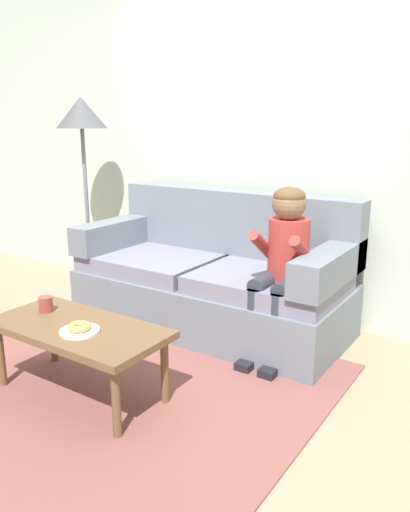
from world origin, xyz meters
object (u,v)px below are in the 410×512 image
object	(u,v)px
donut	(79,327)
toy_controller	(103,342)
couch	(214,280)
person_child	(283,257)
coffee_table	(78,333)
floor_lamp	(82,126)
mug	(46,304)

from	to	relation	value
donut	toy_controller	size ratio (longest dim) A/B	0.53
couch	person_child	size ratio (longest dim) A/B	1.81
coffee_table	person_child	size ratio (longest dim) A/B	0.92
couch	toy_controller	world-z (taller)	couch
person_child	donut	xyz separation A→B (m)	(-0.63, -1.13, -0.22)
donut	floor_lamp	size ratio (longest dim) A/B	0.07
floor_lamp	couch	bearing A→B (deg)	-3.71
couch	mug	distance (m)	1.30
coffee_table	person_child	xyz separation A→B (m)	(0.71, 1.07, 0.30)
person_child	floor_lamp	world-z (taller)	floor_lamp
donut	floor_lamp	bearing A→B (deg)	134.78
couch	person_child	distance (m)	0.75
toy_controller	floor_lamp	size ratio (longest dim) A/B	0.13
toy_controller	donut	bearing A→B (deg)	-69.90
person_child	mug	world-z (taller)	person_child
donut	couch	bearing A→B (deg)	90.94
coffee_table	person_child	world-z (taller)	person_child
floor_lamp	toy_controller	bearing A→B (deg)	-40.60
person_child	toy_controller	bearing A→B (deg)	-153.56
mug	floor_lamp	distance (m)	1.96
couch	coffee_table	xyz separation A→B (m)	(-0.06, -1.28, 0.02)
person_child	toy_controller	distance (m)	1.36
coffee_table	floor_lamp	bearing A→B (deg)	134.30
couch	floor_lamp	bearing A→B (deg)	176.29
couch	mug	xyz separation A→B (m)	(-0.37, -1.24, 0.11)
couch	floor_lamp	size ratio (longest dim) A/B	1.18
person_child	donut	size ratio (longest dim) A/B	9.18
donut	mug	world-z (taller)	mug
mug	couch	bearing A→B (deg)	73.46
person_child	mug	xyz separation A→B (m)	(-1.02, -1.03, -0.21)
toy_controller	person_child	bearing A→B (deg)	9.73
donut	mug	bearing A→B (deg)	165.13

